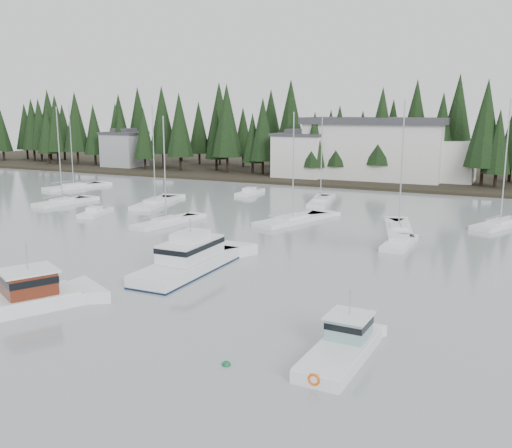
{
  "coord_description": "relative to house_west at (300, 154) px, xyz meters",
  "views": [
    {
      "loc": [
        19.9,
        -20.07,
        12.78
      ],
      "look_at": [
        -1.98,
        26.07,
        2.5
      ],
      "focal_mm": 40.0,
      "sensor_mm": 36.0,
      "label": 1
    }
  ],
  "objects": [
    {
      "name": "runabout_1",
      "position": [
        27.6,
        -45.55,
        -4.52
      ],
      "size": [
        2.39,
        6.43,
        1.42
      ],
      "rotation": [
        0.0,
        0.0,
        1.54
      ],
      "color": "white",
      "rests_on": "ground"
    },
    {
      "name": "sailboat_7",
      "position": [
        -29.44,
        -27.45,
        -4.59
      ],
      "size": [
        5.18,
        10.49,
        14.05
      ],
      "rotation": [
        0.0,
        0.0,
        1.34
      ],
      "color": "white",
      "rests_on": "ground"
    },
    {
      "name": "house_west",
      "position": [
        0.0,
        0.0,
        0.0
      ],
      "size": [
        9.54,
        7.42,
        8.75
      ],
      "color": "silver",
      "rests_on": "ground"
    },
    {
      "name": "ground",
      "position": [
        18.0,
        -79.0,
        -4.65
      ],
      "size": [
        260.0,
        260.0,
        0.0
      ],
      "primitive_type": "plane",
      "color": "gray",
      "rests_on": "ground"
    },
    {
      "name": "conifer_treeline",
      "position": [
        18.0,
        7.0,
        -4.65
      ],
      "size": [
        200.0,
        22.0,
        20.0
      ],
      "primitive_type": null,
      "color": "black",
      "rests_on": "ground"
    },
    {
      "name": "runabout_3",
      "position": [
        -0.14,
        -21.23,
        -4.52
      ],
      "size": [
        2.43,
        6.4,
        1.42
      ],
      "rotation": [
        0.0,
        0.0,
        1.61
      ],
      "color": "white",
      "rests_on": "ground"
    },
    {
      "name": "sailboat_11",
      "position": [
        1.52,
        -46.11,
        -4.58
      ],
      "size": [
        3.85,
        9.5,
        12.63
      ],
      "rotation": [
        0.0,
        0.0,
        1.41
      ],
      "color": "white",
      "rests_on": "ground"
    },
    {
      "name": "far_shore_land",
      "position": [
        18.0,
        18.0,
        -4.65
      ],
      "size": [
        240.0,
        54.0,
        1.0
      ],
      "primitive_type": "cube",
      "color": "black",
      "rests_on": "ground"
    },
    {
      "name": "sailboat_9",
      "position": [
        -7.56,
        -35.36,
        -4.59
      ],
      "size": [
        5.15,
        11.23,
        13.87
      ],
      "rotation": [
        0.0,
        0.0,
        1.78
      ],
      "color": "white",
      "rests_on": "ground"
    },
    {
      "name": "mooring_buoy_green",
      "position": [
        24.97,
        -75.32,
        -4.65
      ],
      "size": [
        0.47,
        0.47,
        0.47
      ],
      "primitive_type": "sphere",
      "color": "#145933",
      "rests_on": "ground"
    },
    {
      "name": "sailboat_0",
      "position": [
        -19.43,
        -40.44,
        -4.58
      ],
      "size": [
        3.71,
        8.46,
        13.7
      ],
      "rotation": [
        0.0,
        0.0,
        1.46
      ],
      "color": "white",
      "rests_on": "ground"
    },
    {
      "name": "harbor_inn",
      "position": [
        15.04,
        3.34,
        1.12
      ],
      "size": [
        29.5,
        11.5,
        10.9
      ],
      "color": "silver",
      "rests_on": "ground"
    },
    {
      "name": "lobster_boat_brown",
      "position": [
        8.43,
        -74.51,
        -4.09
      ],
      "size": [
        7.75,
        10.47,
        4.98
      ],
      "rotation": [
        0.0,
        0.0,
        1.08
      ],
      "color": "white",
      "rests_on": "ground"
    },
    {
      "name": "sailboat_5",
      "position": [
        13.97,
        -38.69,
        -4.6
      ],
      "size": [
        6.19,
        11.12,
        13.06
      ],
      "rotation": [
        0.0,
        0.0,
        1.25
      ],
      "color": "white",
      "rests_on": "ground"
    },
    {
      "name": "mooring_buoy_dark",
      "position": [
        30.39,
        -71.78,
        -4.65
      ],
      "size": [
        0.36,
        0.36,
        0.36
      ],
      "primitive_type": "sphere",
      "color": "black",
      "rests_on": "ground"
    },
    {
      "name": "sailboat_3",
      "position": [
        12.48,
        -24.49,
        -4.59
      ],
      "size": [
        4.42,
        10.21,
        12.52
      ],
      "rotation": [
        0.0,
        0.0,
        1.77
      ],
      "color": "white",
      "rests_on": "ground"
    },
    {
      "name": "runabout_0",
      "position": [
        -9.68,
        -45.19,
        -4.52
      ],
      "size": [
        3.47,
        5.63,
        1.42
      ],
      "rotation": [
        0.0,
        0.0,
        1.83
      ],
      "color": "white",
      "rests_on": "ground"
    },
    {
      "name": "sailboat_6",
      "position": [
        35.86,
        -31.15,
        -4.56
      ],
      "size": [
        6.01,
        9.42,
        14.56
      ],
      "rotation": [
        0.0,
        0.0,
        1.15
      ],
      "color": "white",
      "rests_on": "ground"
    },
    {
      "name": "cabin_cruiser_center",
      "position": [
        14.11,
        -61.53,
        -3.91
      ],
      "size": [
        3.6,
        11.5,
        4.94
      ],
      "rotation": [
        0.0,
        0.0,
        1.57
      ],
      "color": "white",
      "rests_on": "ground"
    },
    {
      "name": "house_far_west",
      "position": [
        -42.0,
        2.0,
        -0.25
      ],
      "size": [
        8.48,
        7.42,
        8.25
      ],
      "color": "#999EA0",
      "rests_on": "ground"
    },
    {
      "name": "sailboat_10",
      "position": [
        26.18,
        -38.78,
        -4.58
      ],
      "size": [
        5.01,
        10.28,
        14.27
      ],
      "rotation": [
        0.0,
        0.0,
        1.83
      ],
      "color": "white",
      "rests_on": "ground"
    },
    {
      "name": "lobster_boat_teal",
      "position": [
        30.01,
        -71.93,
        -4.19
      ],
      "size": [
        2.75,
        7.19,
        3.93
      ],
      "rotation": [
        0.0,
        0.0,
        1.53
      ],
      "color": "white",
      "rests_on": "ground"
    }
  ]
}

